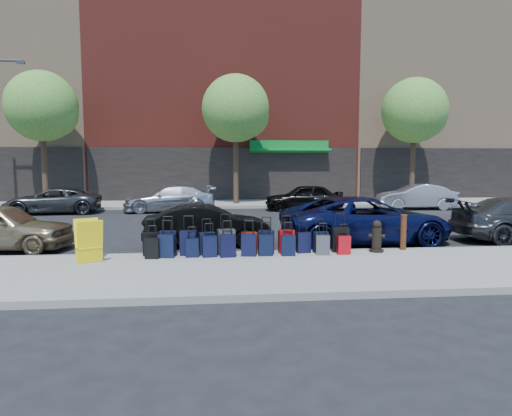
{
  "coord_description": "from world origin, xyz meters",
  "views": [
    {
      "loc": [
        -0.96,
        -16.6,
        2.59
      ],
      "look_at": [
        0.55,
        -1.5,
        1.01
      ],
      "focal_mm": 32.0,
      "sensor_mm": 36.0,
      "label": 1
    }
  ],
  "objects": [
    {
      "name": "display_rack",
      "position": [
        -3.9,
        -5.41,
        0.66
      ],
      "size": [
        0.79,
        0.82,
        1.03
      ],
      "rotation": [
        0.0,
        0.0,
        0.44
      ],
      "color": "yellow",
      "rests_on": "sidewalk_near"
    },
    {
      "name": "bollard",
      "position": [
        4.3,
        -4.7,
        0.65
      ],
      "size": [
        0.18,
        0.18,
        0.97
      ],
      "color": "#38190C",
      "rests_on": "sidewalk_near"
    },
    {
      "name": "suitcase_front_5",
      "position": [
        0.04,
        -4.83,
        0.44
      ],
      "size": [
        0.41,
        0.27,
        0.92
      ],
      "rotation": [
        0.0,
        0.0,
        0.17
      ],
      "color": "#9B160A",
      "rests_on": "sidewalk_near"
    },
    {
      "name": "car_far_3",
      "position": [
        9.95,
        6.68,
        0.68
      ],
      "size": [
        4.19,
        1.69,
        1.35
      ],
      "primitive_type": "imported",
      "rotation": [
        0.0,
        0.0,
        -1.64
      ],
      "color": "silver",
      "rests_on": "ground"
    },
    {
      "name": "suitcase_back_4",
      "position": [
        -0.54,
        -5.17,
        0.44
      ],
      "size": [
        0.41,
        0.26,
        0.93
      ],
      "rotation": [
        0.0,
        0.0,
        0.09
      ],
      "color": "black",
      "rests_on": "sidewalk_near"
    },
    {
      "name": "suitcase_front_2",
      "position": [
        -1.54,
        -4.85,
        0.47
      ],
      "size": [
        0.44,
        0.27,
        1.03
      ],
      "rotation": [
        0.0,
        0.0,
        -0.08
      ],
      "color": "black",
      "rests_on": "sidewalk_near"
    },
    {
      "name": "suitcase_front_0",
      "position": [
        -2.51,
        -4.77,
        0.45
      ],
      "size": [
        0.41,
        0.26,
        0.95
      ],
      "rotation": [
        0.0,
        0.0,
        0.11
      ],
      "color": "black",
      "rests_on": "sidewalk_near"
    },
    {
      "name": "car_near_2",
      "position": [
        3.89,
        -2.88,
        0.74
      ],
      "size": [
        5.45,
        2.81,
        1.47
      ],
      "primitive_type": "imported",
      "rotation": [
        0.0,
        0.0,
        1.64
      ],
      "color": "#0D123C",
      "rests_on": "ground"
    },
    {
      "name": "suitcase_back_0",
      "position": [
        -2.43,
        -5.16,
        0.41
      ],
      "size": [
        0.37,
        0.23,
        0.83
      ],
      "rotation": [
        0.0,
        0.0,
        -0.1
      ],
      "color": "black",
      "rests_on": "sidewalk_near"
    },
    {
      "name": "suitcase_back_9",
      "position": [
        1.94,
        -5.14,
        0.41
      ],
      "size": [
        0.38,
        0.26,
        0.83
      ],
      "rotation": [
        0.0,
        0.0,
        -0.18
      ],
      "color": "#3D3E42",
      "rests_on": "sidewalk_near"
    },
    {
      "name": "suitcase_back_6",
      "position": [
        0.44,
        -5.09,
        0.42
      ],
      "size": [
        0.38,
        0.23,
        0.88
      ],
      "rotation": [
        0.0,
        0.0,
        0.04
      ],
      "color": "black",
      "rests_on": "sidewalk_near"
    },
    {
      "name": "tree_center",
      "position": [
        0.64,
        9.5,
        5.41
      ],
      "size": [
        3.8,
        3.8,
        7.27
      ],
      "color": "black",
      "rests_on": "sidewalk_far"
    },
    {
      "name": "suitcase_front_7",
      "position": [
        1.03,
        -4.82,
        0.46
      ],
      "size": [
        0.42,
        0.25,
        0.99
      ],
      "rotation": [
        0.0,
        0.0,
        0.05
      ],
      "color": "maroon",
      "rests_on": "sidewalk_near"
    },
    {
      "name": "sidewalk_near",
      "position": [
        0.0,
        -6.5,
        0.07
      ],
      "size": [
        60.0,
        4.0,
        0.15
      ],
      "primitive_type": "cube",
      "color": "gray",
      "rests_on": "ground"
    },
    {
      "name": "car_far_1",
      "position": [
        -3.04,
        6.82,
        0.67
      ],
      "size": [
        4.79,
        2.39,
        1.34
      ],
      "primitive_type": "imported",
      "rotation": [
        0.0,
        0.0,
        -1.45
      ],
      "color": "silver",
      "rests_on": "ground"
    },
    {
      "name": "car_far_0",
      "position": [
        -8.67,
        6.54,
        0.63
      ],
      "size": [
        4.64,
        2.4,
        1.25
      ],
      "primitive_type": "imported",
      "rotation": [
        0.0,
        0.0,
        -1.5
      ],
      "color": "#363639",
      "rests_on": "ground"
    },
    {
      "name": "building_center",
      "position": [
        0.0,
        17.99,
        9.98
      ],
      "size": [
        17.0,
        12.85,
        20.0
      ],
      "color": "maroon",
      "rests_on": "ground"
    },
    {
      "name": "suitcase_front_8",
      "position": [
        1.49,
        -4.83,
        0.42
      ],
      "size": [
        0.38,
        0.24,
        0.87
      ],
      "rotation": [
        0.0,
        0.0,
        0.12
      ],
      "color": "black",
      "rests_on": "sidewalk_near"
    },
    {
      "name": "suitcase_front_3",
      "position": [
        -1.06,
        -4.81,
        0.44
      ],
      "size": [
        0.42,
        0.27,
        0.94
      ],
      "rotation": [
        0.0,
        0.0,
        0.16
      ],
      "color": "black",
      "rests_on": "sidewalk_near"
    },
    {
      "name": "fire_hydrant",
      "position": [
        3.48,
        -4.9,
        0.54
      ],
      "size": [
        0.44,
        0.38,
        0.85
      ],
      "rotation": [
        0.0,
        0.0,
        -0.33
      ],
      "color": "black",
      "rests_on": "sidewalk_near"
    },
    {
      "name": "curb_far",
      "position": [
        0.0,
        7.98,
        0.07
      ],
      "size": [
        60.0,
        0.08,
        0.15
      ],
      "primitive_type": "cube",
      "color": "gray",
      "rests_on": "ground"
    },
    {
      "name": "suitcase_back_10",
      "position": [
        2.5,
        -5.14,
        0.4
      ],
      "size": [
        0.33,
        0.2,
        0.79
      ],
      "rotation": [
        0.0,
        0.0,
        0.01
      ],
      "color": "#A60A14",
      "rests_on": "sidewalk_near"
    },
    {
      "name": "suitcase_back_2",
      "position": [
        -1.44,
        -5.1,
        0.39
      ],
      "size": [
        0.34,
        0.21,
        0.78
      ],
      "rotation": [
        0.0,
        0.0,
        0.07
      ],
      "color": "black",
      "rests_on": "sidewalk_near"
    },
    {
      "name": "suitcase_back_1",
      "position": [
        -2.08,
        -5.08,
        0.45
      ],
      "size": [
        0.43,
        0.29,
        0.95
      ],
      "rotation": [
        0.0,
        0.0,
        -0.16
      ],
      "color": "black",
      "rests_on": "sidewalk_near"
    },
    {
      "name": "suitcase_front_4",
      "position": [
        -0.56,
        -4.83,
        0.48
      ],
      "size": [
        0.48,
        0.32,
        1.06
      ],
      "rotation": [
        0.0,
        0.0,
        0.19
      ],
      "color": "#35353A",
      "rests_on": "sidewalk_near"
    },
    {
      "name": "building_right",
      "position": [
        16.0,
        17.99,
        8.98
      ],
      "size": [
        15.0,
        12.12,
        18.0
      ],
      "color": "tan",
      "rests_on": "ground"
    },
    {
      "name": "ground",
      "position": [
        0.0,
        0.0,
        0.0
      ],
      "size": [
        120.0,
        120.0,
        0.0
      ],
      "primitive_type": "plane",
      "color": "black",
      "rests_on": "ground"
    },
    {
      "name": "suitcase_front_6",
      "position": [
        0.5,
        -4.82,
        0.46
      ],
      "size": [
        0.44,
        0.29,
        0.98
      ],
      "rotation": [
        0.0,
        0.0,
        -0.16
      ],
      "color": "black",
      "rests_on": "sidewalk_near"
    },
    {
      "name": "car_near_1",
      "position": [
        -1.06,
        -2.8,
        0.63
      ],
      "size": [
        3.87,
        1.5,
        1.26
      ],
      "primitive_type": "imported",
      "rotation": [
        0.0,
        0.0,
        1.62
      ],
      "color": "black",
      "rests_on": "ground"
    },
    {
      "name": "tree_right",
      "position": [
        11.14,
        9.5,
        5.41
      ],
      "size": [
        3.8,
        3.8,
        7.27
      ],
      "color": "black",
      "rests_on": "sidewalk_far"
    },
    {
      "name": "suitcase_front_10",
      "position": [
        2.5,
        -4.8,
        0.48
      ],
      "size": [
        0.44,
        0.25,
        1.05
      ],
      "rotation": [
        0.0,
        0.0,
        -0.03
      ],
      "color": "black",
      "rests_on": "sidewalk_near"
    },
    {
      "name": "suitcase_back_3",
      "position": [
        -1.0,
        -5.12,
        0.42
      ],
      "size": [
        0.39,
        0.25,
        0.86
      ],
      "rotation": [
        0.0,
        0.0,
        0.13
      ],
      "color": "black",
      "rests_on": "sidewalk_near"
    },
    {
      "name": "suitcase_back_5",
      "position": [
        0.01,
        -5.09,
        0.44
      ],
      "size": [
        0.41,
        0.28,
        0.91
      ],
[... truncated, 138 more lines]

